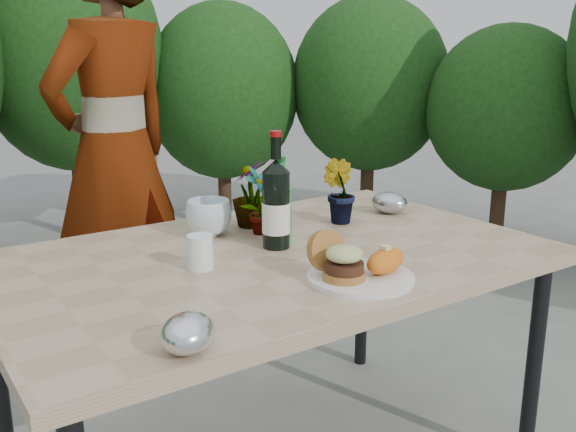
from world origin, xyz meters
TOP-DOWN VIEW (x-y plane):
  - patio_table at (0.00, 0.00)m, footprint 1.60×1.00m
  - shrub_hedge at (0.13, 1.61)m, footprint 6.96×4.99m
  - dinner_plate at (0.06, -0.32)m, footprint 0.28×0.28m
  - burger_stack at (0.01, -0.30)m, footprint 0.11×0.16m
  - sweet_potato at (0.13, -0.34)m, footprint 0.17×0.12m
  - grilled_veg at (0.08, -0.23)m, footprint 0.08×0.05m
  - wine_bottle at (0.04, 0.04)m, footprint 0.08×0.08m
  - sparkling_water at (0.08, 0.08)m, footprint 0.06×0.06m
  - plastic_cup at (-0.24, -0.00)m, footprint 0.07×0.07m
  - seedling_left at (0.07, 0.19)m, footprint 0.14×0.12m
  - seedling_mid at (0.37, 0.16)m, footprint 0.12×0.14m
  - seedling_right at (0.10, 0.29)m, footprint 0.18×0.18m
  - blue_bowl at (-0.07, 0.27)m, footprint 0.16×0.16m
  - foil_packet_left at (-0.48, -0.44)m, footprint 0.17×0.17m
  - foil_packet_right at (0.60, 0.15)m, footprint 0.16×0.17m
  - person at (-0.07, 1.12)m, footprint 0.77×0.65m

SIDE VIEW (x-z plane):
  - patio_table at x=0.00m, z-range 0.32..1.07m
  - dinner_plate at x=0.06m, z-range 0.75..0.76m
  - grilled_veg at x=0.08m, z-range 0.76..0.79m
  - foil_packet_left at x=-0.48m, z-range 0.75..0.83m
  - foil_packet_right at x=0.60m, z-range 0.75..0.83m
  - sweet_potato at x=0.13m, z-range 0.77..0.83m
  - plastic_cup at x=-0.24m, z-range 0.75..0.84m
  - blue_bowl at x=-0.07m, z-range 0.75..0.87m
  - burger_stack at x=0.01m, z-range 0.75..0.87m
  - sparkling_water at x=0.08m, z-range 0.71..0.98m
  - seedling_mid at x=0.37m, z-range 0.75..0.97m
  - seedling_left at x=0.07m, z-range 0.75..0.97m
  - seedling_right at x=0.10m, z-range 0.75..0.97m
  - wine_bottle at x=0.04m, z-range 0.70..1.06m
  - person at x=-0.07m, z-range 0.00..1.81m
  - shrub_hedge at x=0.13m, z-range 0.04..2.29m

